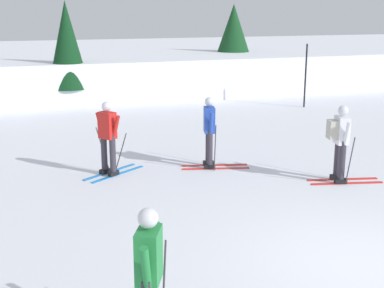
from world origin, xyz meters
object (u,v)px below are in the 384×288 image
trail_marker_pole (306,76)px  conifer_far_centre (67,45)px  skier_green (150,278)px  skier_white (340,140)px  skier_red (108,136)px  skier_blue (210,130)px  conifer_far_left (233,38)px

trail_marker_pole → conifer_far_centre: size_ratio=0.60×
skier_green → conifer_far_centre: 15.98m
skier_white → trail_marker_pole: bearing=64.4°
skier_white → skier_green: (-5.36, -4.49, -0.04)m
skier_red → skier_green: same height
skier_blue → skier_green: same height
conifer_far_left → conifer_far_centre: 8.74m
conifer_far_left → trail_marker_pole: bearing=-86.5°
conifer_far_centre → trail_marker_pole: bearing=-20.1°
skier_blue → trail_marker_pole: bearing=45.4°
conifer_far_left → skier_white: bearing=-103.9°
skier_white → trail_marker_pole: 9.19m
skier_red → skier_green: (-0.68, -6.59, 0.00)m
skier_blue → trail_marker_pole: size_ratio=0.71×
conifer_far_left → conifer_far_centre: size_ratio=0.98×
trail_marker_pole → skier_red: bearing=-144.4°
skier_white → skier_red: size_ratio=1.00×
skier_blue → skier_green: (-3.06, -6.41, -0.00)m
trail_marker_pole → conifer_far_centre: 9.18m
skier_green → skier_blue: bearing=64.5°
skier_white → trail_marker_pole: (3.98, 8.29, 0.25)m
skier_red → conifer_far_left: conifer_far_left is taller
skier_white → skier_green: 6.99m
trail_marker_pole → conifer_far_left: size_ratio=0.62×
skier_red → trail_marker_pole: 10.64m
skier_blue → conifer_far_centre: bearing=103.6°
skier_red → skier_white: bearing=-24.2°
skier_white → conifer_far_left: conifer_far_left is taller
conifer_far_left → skier_red: bearing=-123.7°
skier_white → conifer_far_centre: 12.37m
skier_white → trail_marker_pole: size_ratio=0.71×
skier_red → conifer_far_centre: size_ratio=0.43×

